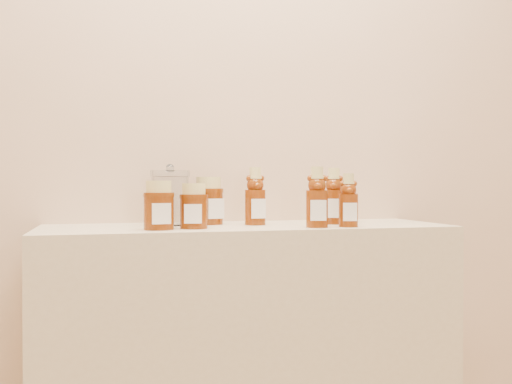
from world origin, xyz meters
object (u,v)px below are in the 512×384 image
object	(u,v)px
bear_bottle_back_left	(255,192)
honey_jar_left	(159,205)
bear_bottle_front_left	(317,193)
display_table	(247,376)
glass_canister	(170,195)

from	to	relation	value
bear_bottle_back_left	honey_jar_left	world-z (taller)	bear_bottle_back_left
bear_bottle_back_left	bear_bottle_front_left	distance (m)	0.20
display_table	bear_bottle_front_left	world-z (taller)	bear_bottle_front_left
glass_canister	bear_bottle_back_left	bearing A→B (deg)	-10.33
glass_canister	display_table	bearing A→B (deg)	-16.03
glass_canister	honey_jar_left	bearing A→B (deg)	-106.74
display_table	bear_bottle_back_left	distance (m)	0.55
display_table	glass_canister	size ratio (longest dim) A/B	6.73
bear_bottle_front_left	honey_jar_left	bearing A→B (deg)	-170.59
bear_bottle_front_left	honey_jar_left	xyz separation A→B (m)	(-0.44, 0.03, -0.03)
bear_bottle_front_left	bear_bottle_back_left	bearing A→B (deg)	148.61
display_table	bear_bottle_front_left	distance (m)	0.59
display_table	bear_bottle_back_left	size ratio (longest dim) A/B	6.10
bear_bottle_front_left	glass_canister	bearing A→B (deg)	168.02
bear_bottle_back_left	glass_canister	world-z (taller)	bear_bottle_back_left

